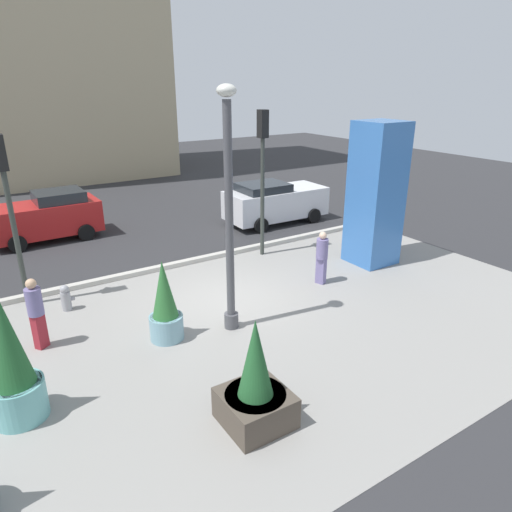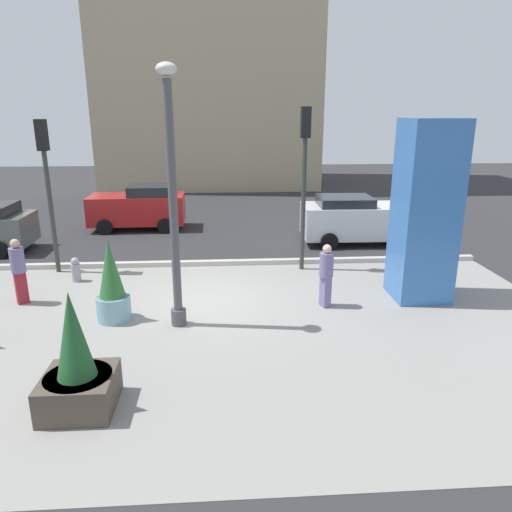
% 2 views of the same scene
% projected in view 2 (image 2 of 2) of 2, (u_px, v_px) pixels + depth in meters
% --- Properties ---
extents(ground_plane, '(60.00, 60.00, 0.00)m').
position_uv_depth(ground_plane, '(210.00, 258.00, 16.77)').
color(ground_plane, '#2D2D30').
extents(plaza_pavement, '(18.00, 10.00, 0.02)m').
position_uv_depth(plaza_pavement, '(203.00, 334.00, 11.04)').
color(plaza_pavement, gray).
rests_on(plaza_pavement, ground_plane).
extents(curb_strip, '(18.00, 0.24, 0.16)m').
position_uv_depth(curb_strip, '(209.00, 263.00, 15.91)').
color(curb_strip, '#B7B2A8').
rests_on(curb_strip, ground_plane).
extents(lamp_post, '(0.44, 0.44, 5.88)m').
position_uv_depth(lamp_post, '(173.00, 207.00, 10.68)').
color(lamp_post, '#4C4C51').
rests_on(lamp_post, ground_plane).
extents(art_pillar_blue, '(1.41, 1.41, 4.75)m').
position_uv_depth(art_pillar_blue, '(425.00, 212.00, 12.55)').
color(art_pillar_blue, '#3870BC').
rests_on(art_pillar_blue, ground_plane).
extents(potted_plant_near_left, '(1.19, 1.19, 2.15)m').
position_uv_depth(potted_plant_near_left, '(77.00, 369.00, 8.06)').
color(potted_plant_near_left, '#4C4238').
rests_on(potted_plant_near_left, ground_plane).
extents(potted_plant_mid_plaza, '(0.82, 0.82, 2.05)m').
position_uv_depth(potted_plant_mid_plaza, '(112.00, 286.00, 11.51)').
color(potted_plant_mid_plaza, '#7AA8B7').
rests_on(potted_plant_mid_plaza, ground_plane).
extents(fire_hydrant, '(0.36, 0.26, 0.75)m').
position_uv_depth(fire_hydrant, '(76.00, 270.00, 14.32)').
color(fire_hydrant, '#99999E').
rests_on(fire_hydrant, ground_plane).
extents(traffic_light_far_side, '(0.28, 0.42, 4.69)m').
position_uv_depth(traffic_light_far_side, '(47.00, 172.00, 14.39)').
color(traffic_light_far_side, '#333833').
rests_on(traffic_light_far_side, ground_plane).
extents(traffic_light_corner, '(0.28, 0.42, 5.04)m').
position_uv_depth(traffic_light_corner, '(304.00, 164.00, 14.58)').
color(traffic_light_corner, '#333833').
rests_on(traffic_light_corner, ground_plane).
extents(car_curb_east, '(4.02, 2.11, 1.88)m').
position_uv_depth(car_curb_east, '(139.00, 207.00, 20.62)').
color(car_curb_east, red).
rests_on(car_curb_east, ground_plane).
extents(car_far_lane, '(4.50, 2.20, 1.81)m').
position_uv_depth(car_far_lane, '(359.00, 219.00, 18.40)').
color(car_far_lane, silver).
rests_on(car_far_lane, ground_plane).
extents(pedestrian_crossing, '(0.50, 0.50, 1.77)m').
position_uv_depth(pedestrian_crossing, '(18.00, 268.00, 12.49)').
color(pedestrian_crossing, maroon).
rests_on(pedestrian_crossing, ground_plane).
extents(pedestrian_on_sidewalk, '(0.46, 0.46, 1.68)m').
position_uv_depth(pedestrian_on_sidewalk, '(326.00, 273.00, 12.31)').
color(pedestrian_on_sidewalk, slate).
rests_on(pedestrian_on_sidewalk, ground_plane).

